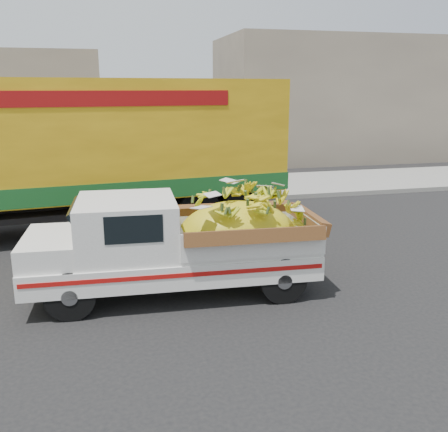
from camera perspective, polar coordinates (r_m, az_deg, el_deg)
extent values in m
plane|color=black|center=(8.83, -18.49, -10.28)|extent=(100.00, 100.00, 0.00)
cube|color=gray|center=(15.68, -16.69, 0.89)|extent=(60.00, 0.25, 0.15)
cube|color=gray|center=(17.73, -16.42, 2.41)|extent=(60.00, 4.00, 0.14)
cube|color=gray|center=(27.60, 14.87, 12.75)|extent=(14.00, 6.00, 6.00)
cylinder|color=black|center=(8.33, -17.17, -8.66)|extent=(0.82, 0.28, 0.81)
cylinder|color=black|center=(9.77, -16.26, -5.14)|extent=(0.82, 0.28, 0.81)
cylinder|color=black|center=(8.64, 6.75, -7.24)|extent=(0.82, 0.28, 0.81)
cylinder|color=black|center=(10.04, 4.09, -4.06)|extent=(0.82, 0.28, 0.81)
cube|color=silver|center=(8.96, -5.87, -5.15)|extent=(5.08, 2.07, 0.41)
cube|color=#A50F0C|center=(8.08, -5.29, -6.82)|extent=(4.88, 0.27, 0.07)
cube|color=silver|center=(9.14, -21.44, -6.46)|extent=(0.20, 1.77, 0.15)
cube|color=silver|center=(8.91, -19.16, -3.32)|extent=(0.99, 1.74, 0.38)
cube|color=silver|center=(8.72, -11.02, -1.17)|extent=(1.74, 1.82, 0.96)
cube|color=black|center=(7.84, -10.28, -1.54)|extent=(0.90, 0.06, 0.45)
cube|color=silver|center=(9.00, 2.16, -1.80)|extent=(2.53, 1.93, 0.54)
ellipsoid|color=yellow|center=(9.01, 1.50, -2.51)|extent=(2.28, 1.56, 1.36)
cylinder|color=black|center=(13.18, 2.06, 1.13)|extent=(1.13, 0.44, 1.10)
cylinder|color=black|center=(15.01, -0.83, 2.78)|extent=(1.13, 0.44, 1.10)
cylinder|color=black|center=(12.79, -2.92, 0.70)|extent=(1.13, 0.44, 1.10)
cylinder|color=black|center=(14.66, -5.26, 2.44)|extent=(1.13, 0.44, 1.10)
cube|color=black|center=(13.17, -18.98, 1.36)|extent=(12.04, 2.30, 0.36)
cube|color=gold|center=(12.92, -19.56, 8.28)|extent=(11.96, 3.76, 2.84)
cube|color=#185520|center=(13.08, -19.13, 3.19)|extent=(12.02, 3.79, 0.45)
cube|color=maroon|center=(11.61, -19.84, 12.47)|extent=(8.35, 0.93, 0.35)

